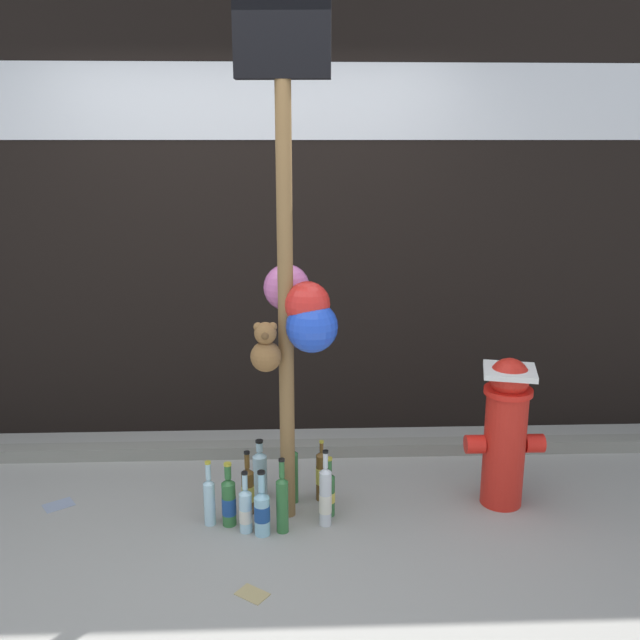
{
  "coord_description": "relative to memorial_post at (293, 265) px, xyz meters",
  "views": [
    {
      "loc": [
        0.26,
        -2.96,
        1.94
      ],
      "look_at": [
        0.39,
        0.35,
        1.08
      ],
      "focal_mm": 38.58,
      "sensor_mm": 36.0,
      "label": 1
    }
  ],
  "objects": [
    {
      "name": "building_wall",
      "position": [
        -0.26,
        1.2,
        0.51
      ],
      "size": [
        10.0,
        0.21,
        3.72
      ],
      "color": "black",
      "rests_on": "ground_plane"
    },
    {
      "name": "memorial_post",
      "position": [
        0.0,
        0.0,
        0.0
      ],
      "size": [
        0.48,
        0.49,
        2.57
      ],
      "color": "olive",
      "rests_on": "ground_plane"
    },
    {
      "name": "curb_strip",
      "position": [
        -0.26,
        0.7,
        -1.31
      ],
      "size": [
        8.0,
        0.12,
        0.08
      ],
      "primitive_type": "cube",
      "color": "gray",
      "rests_on": "ground_plane"
    },
    {
      "name": "bottle_2",
      "position": [
        -0.26,
        -0.18,
        -1.23
      ],
      "size": [
        0.07,
        0.07,
        0.33
      ],
      "color": "#B2DBEA",
      "rests_on": "ground_plane"
    },
    {
      "name": "fire_hydrant",
      "position": [
        1.13,
        0.06,
        -0.91
      ],
      "size": [
        0.43,
        0.33,
        0.83
      ],
      "color": "red",
      "rests_on": "ground_plane"
    },
    {
      "name": "bottle_7",
      "position": [
        -0.35,
        -0.11,
        -1.22
      ],
      "size": [
        0.07,
        0.07,
        0.35
      ],
      "color": "#337038",
      "rests_on": "ground_plane"
    },
    {
      "name": "bottle_10",
      "position": [
        -0.45,
        -0.1,
        -1.21
      ],
      "size": [
        0.06,
        0.06,
        0.36
      ],
      "color": "#B2DBEA",
      "rests_on": "ground_plane"
    },
    {
      "name": "bottle_4",
      "position": [
        -0.01,
        0.11,
        -1.19
      ],
      "size": [
        0.06,
        0.06,
        0.42
      ],
      "color": "#337038",
      "rests_on": "ground_plane"
    },
    {
      "name": "bottle_0",
      "position": [
        0.18,
        -0.03,
        -1.22
      ],
      "size": [
        0.07,
        0.07,
        0.33
      ],
      "color": "#337038",
      "rests_on": "ground_plane"
    },
    {
      "name": "litter_2",
      "position": [
        -0.19,
        -0.69,
        -1.35
      ],
      "size": [
        0.17,
        0.16,
        0.01
      ],
      "primitive_type": "cube",
      "rotation": [
        0.0,
        0.0,
        2.51
      ],
      "color": "tan",
      "rests_on": "ground_plane"
    },
    {
      "name": "bottle_5",
      "position": [
        -0.17,
        -0.21,
        -1.22
      ],
      "size": [
        0.08,
        0.08,
        0.35
      ],
      "color": "#93CCE0",
      "rests_on": "ground_plane"
    },
    {
      "name": "bottle_6",
      "position": [
        -0.26,
        0.0,
        -1.22
      ],
      "size": [
        0.07,
        0.07,
        0.36
      ],
      "color": "brown",
      "rests_on": "ground_plane"
    },
    {
      "name": "bottle_1",
      "position": [
        -0.2,
        0.18,
        -1.2
      ],
      "size": [
        0.08,
        0.08,
        0.34
      ],
      "color": "#B2DBEA",
      "rests_on": "ground_plane"
    },
    {
      "name": "bottle_9",
      "position": [
        -0.07,
        -0.19,
        -1.19
      ],
      "size": [
        0.06,
        0.06,
        0.41
      ],
      "color": "#337038",
      "rests_on": "ground_plane"
    },
    {
      "name": "litter_1",
      "position": [
        -1.3,
        0.12,
        -1.35
      ],
      "size": [
        0.19,
        0.18,
        0.01
      ],
      "primitive_type": "cube",
      "rotation": [
        0.0,
        0.0,
        0.6
      ],
      "color": "#8C99B2",
      "rests_on": "ground_plane"
    },
    {
      "name": "bottle_8",
      "position": [
        0.15,
        -0.13,
        -1.19
      ],
      "size": [
        0.07,
        0.07,
        0.42
      ],
      "color": "silver",
      "rests_on": "ground_plane"
    },
    {
      "name": "bottle_3",
      "position": [
        0.14,
        0.13,
        -1.2
      ],
      "size": [
        0.06,
        0.06,
        0.35
      ],
      "color": "brown",
      "rests_on": "ground_plane"
    },
    {
      "name": "ground_plane",
      "position": [
        -0.26,
        -0.37,
        -1.35
      ],
      "size": [
        14.0,
        14.0,
        0.0
      ],
      "primitive_type": "plane",
      "color": "#9E9B93"
    }
  ]
}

